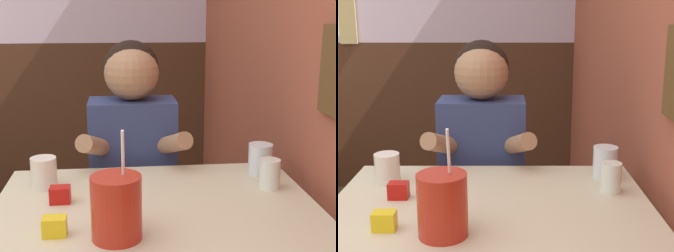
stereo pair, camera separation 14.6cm
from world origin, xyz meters
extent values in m
cube|color=#9E4C38|center=(1.44, 1.28, 1.35)|extent=(0.06, 4.56, 2.70)
cube|color=#472819|center=(0.00, 2.59, 0.55)|extent=(5.82, 0.06, 1.10)
cube|color=beige|center=(0.88, 0.45, 0.74)|extent=(0.96, 0.72, 0.04)
cube|color=navy|center=(0.83, 0.98, 0.72)|extent=(0.34, 0.20, 0.51)
sphere|color=black|center=(0.83, 1.00, 1.10)|extent=(0.22, 0.22, 0.22)
sphere|color=#9E7051|center=(0.83, 0.98, 1.09)|extent=(0.21, 0.21, 0.21)
cylinder|color=#9E7051|center=(0.69, 0.84, 0.84)|extent=(0.14, 0.27, 0.15)
cylinder|color=#9E7051|center=(0.96, 0.84, 0.84)|extent=(0.14, 0.27, 0.15)
cylinder|color=#B22819|center=(0.76, 0.26, 0.84)|extent=(0.13, 0.13, 0.16)
cylinder|color=white|center=(0.78, 0.26, 0.98)|extent=(0.01, 0.04, 0.14)
cylinder|color=silver|center=(1.26, 0.69, 0.82)|extent=(0.08, 0.08, 0.11)
cylinder|color=silver|center=(1.25, 0.55, 0.81)|extent=(0.07, 0.07, 0.10)
cylinder|color=silver|center=(0.53, 0.63, 0.81)|extent=(0.08, 0.08, 0.10)
cube|color=#B7140F|center=(0.59, 0.50, 0.79)|extent=(0.06, 0.04, 0.05)
cube|color=yellow|center=(0.60, 0.29, 0.79)|extent=(0.06, 0.04, 0.05)
camera|label=1|loc=(0.77, -0.82, 1.32)|focal=50.00mm
camera|label=2|loc=(0.92, -0.83, 1.32)|focal=50.00mm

